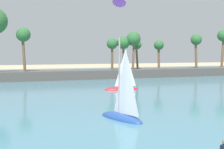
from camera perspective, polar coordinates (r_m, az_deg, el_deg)
name	(u,v)px	position (r m, az deg, el deg)	size (l,w,h in m)	color
sea	(27,83)	(57.25, -15.02, -1.49)	(220.00, 90.50, 0.06)	teal
palm_headland	(19,66)	(62.07, -16.29, 1.55)	(102.75, 6.78, 13.23)	#514C47
sailboat_mid_bay	(122,111)	(25.86, 1.81, -6.61)	(2.92, 5.09, 7.07)	#234793
sailboat_toward_headland	(122,85)	(45.50, 1.82, -1.93)	(5.07, 1.99, 7.17)	red
kite_aloft_high_over_bay	(119,3)	(30.37, 1.25, 12.73)	(3.61, 1.23, 0.51)	purple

